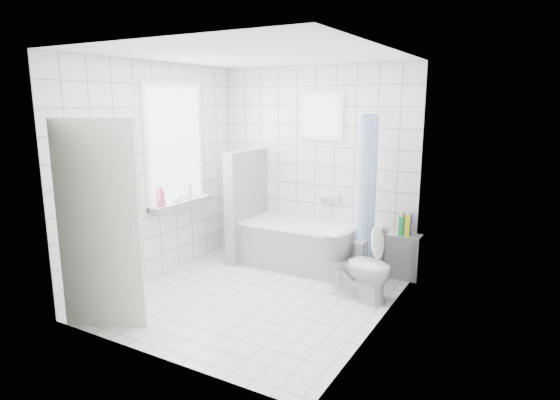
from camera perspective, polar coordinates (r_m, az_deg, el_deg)
The scene contains 19 objects.
ground at distance 5.37m, azimuth -2.96°, elevation -11.59°, with size 3.00×3.00×0.00m, color white.
ceiling at distance 4.95m, azimuth -3.30°, elevation 17.23°, with size 3.00×3.00×0.00m, color white.
wall_back at distance 6.30m, azimuth 4.27°, elevation 4.22°, with size 2.80×0.02×2.60m, color white.
wall_front at distance 3.85m, azimuth -15.25°, elevation -1.14°, with size 2.80×0.02×2.60m, color white.
wall_left at distance 5.86m, azimuth -14.75°, elevation 3.28°, with size 0.02×3.00×2.60m, color white.
wall_right at distance 4.41m, azimuth 12.38°, elevation 0.66°, with size 0.02×3.00×2.60m, color white.
window_left at distance 6.02m, azimuth -12.59°, elevation 6.48°, with size 0.01×0.90×1.40m, color white.
window_back at distance 6.16m, azimuth 5.03°, elevation 10.10°, with size 0.50×0.01×0.50m, color white.
window_sill at distance 6.10m, azimuth -11.96°, elevation -0.47°, with size 0.18×1.02×0.08m, color white.
door at distance 4.68m, azimuth -21.20°, elevation -3.01°, with size 0.04×0.80×2.00m, color silver.
bathtub at distance 6.14m, azimuth 3.57°, elevation -5.64°, with size 1.74×0.77×0.58m.
partition_wall at distance 6.43m, azimuth -4.08°, elevation -0.61°, with size 0.15×0.85×1.50m, color white.
tiled_ledge at distance 5.99m, azimuth 14.84°, elevation -6.63°, with size 0.40×0.24×0.55m, color white.
toilet at distance 5.26m, azimuth 9.79°, elevation -7.93°, with size 0.41×0.72×0.74m, color white.
curtain_rod at distance 5.53m, azimuth 11.37°, elevation 10.23°, with size 0.02×0.02×0.80m, color silver.
shower_curtain at distance 5.50m, azimuth 10.56°, elevation 0.81°, with size 0.14×0.48×1.78m, color #5688FC, non-canonical shape.
tub_faucet at distance 6.25m, azimuth 5.81°, elevation -0.06°, with size 0.18×0.06×0.06m, color silver.
sill_bottles at distance 5.99m, azimuth -12.58°, elevation 0.82°, with size 0.15×0.64×0.27m.
ledge_bottles at distance 5.86m, azimuth 15.00°, elevation -2.96°, with size 0.16×0.17×0.27m.
Camera 1 is at (2.66, -4.15, 2.14)m, focal length 30.00 mm.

